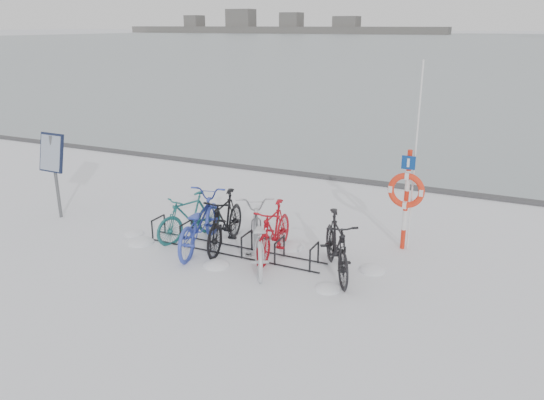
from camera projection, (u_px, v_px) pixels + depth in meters
ground at (231, 251)px, 10.82m from camera, size 900.00×900.00×0.00m
ice_sheet at (511, 42)px, 143.97m from camera, size 400.00×298.00×0.02m
quay_edge at (328, 177)px, 15.87m from camera, size 400.00×0.25×0.10m
bike_rack at (231, 243)px, 10.76m from camera, size 4.00×0.48×0.46m
info_board at (52, 158)px, 12.25m from camera, size 0.69×0.28×2.04m
lifebuoy_station at (407, 190)px, 10.50m from camera, size 0.73×0.22×3.78m
shoreline at (271, 28)px, 282.57m from camera, size 180.00×12.00×9.50m
bike_0 at (190, 215)px, 11.35m from camera, size 1.03×1.77×1.03m
bike_1 at (199, 221)px, 10.85m from camera, size 1.20×2.32×1.16m
bike_2 at (225, 219)px, 10.88m from camera, size 0.87×2.04×1.19m
bike_3 at (257, 234)px, 10.13m from camera, size 1.77×2.31×1.16m
bike_4 at (274, 229)px, 10.45m from camera, size 0.67×1.89×1.11m
bike_5 at (337, 244)px, 9.69m from camera, size 1.45×1.97×1.17m
snow_drifts at (236, 253)px, 10.72m from camera, size 5.73×1.94×0.20m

